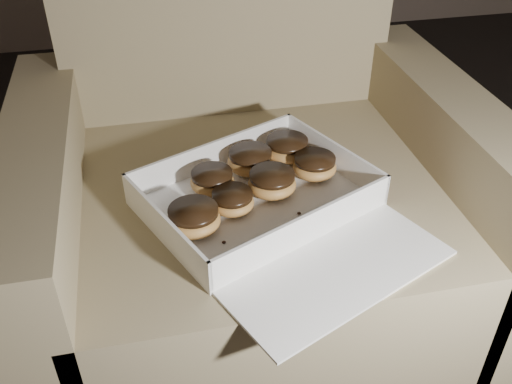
% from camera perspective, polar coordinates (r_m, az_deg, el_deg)
% --- Properties ---
extents(armchair, '(0.91, 0.77, 0.95)m').
position_cam_1_polar(armchair, '(1.23, -0.40, -1.94)').
color(armchair, '#94835E').
rests_on(armchair, floor).
extents(bakery_box, '(0.52, 0.56, 0.07)m').
position_cam_1_polar(bakery_box, '(1.01, 1.50, -1.70)').
color(bakery_box, white).
rests_on(bakery_box, armchair).
extents(donut_a, '(0.09, 0.09, 0.04)m').
position_cam_1_polar(donut_a, '(1.10, -0.57, 3.16)').
color(donut_a, '#C38544').
rests_on(donut_a, bakery_box).
extents(donut_b, '(0.09, 0.09, 0.04)m').
position_cam_1_polar(donut_b, '(1.14, 3.12, 4.38)').
color(donut_b, '#C38544').
rests_on(donut_b, bakery_box).
extents(donut_c, '(0.09, 0.09, 0.04)m').
position_cam_1_polar(donut_c, '(1.04, 1.62, 0.96)').
color(donut_c, '#C38544').
rests_on(donut_c, bakery_box).
extents(donut_d, '(0.09, 0.09, 0.05)m').
position_cam_1_polar(donut_d, '(0.96, -6.25, -2.66)').
color(donut_d, '#C38544').
rests_on(donut_d, bakery_box).
extents(donut_e, '(0.08, 0.08, 0.04)m').
position_cam_1_polar(donut_e, '(1.10, 5.87, 2.62)').
color(donut_e, '#C38544').
rests_on(donut_e, bakery_box).
extents(donut_f, '(0.08, 0.08, 0.04)m').
position_cam_1_polar(donut_f, '(1.00, -2.37, -0.90)').
color(donut_f, '#C38544').
rests_on(donut_f, bakery_box).
extents(donut_g, '(0.08, 0.08, 0.04)m').
position_cam_1_polar(donut_g, '(1.05, -4.40, 1.14)').
color(donut_g, '#C38544').
rests_on(donut_g, bakery_box).
extents(crumb_a, '(0.01, 0.01, 0.00)m').
position_cam_1_polar(crumb_a, '(1.00, 7.78, -2.75)').
color(crumb_a, black).
rests_on(crumb_a, bakery_box).
extents(crumb_b, '(0.01, 0.01, 0.00)m').
position_cam_1_polar(crumb_b, '(0.95, -3.23, -5.03)').
color(crumb_b, black).
rests_on(crumb_b, bakery_box).
extents(crumb_c, '(0.01, 0.01, 0.00)m').
position_cam_1_polar(crumb_c, '(0.95, 2.32, -4.73)').
color(crumb_c, black).
rests_on(crumb_c, bakery_box).
extents(crumb_d, '(0.01, 0.01, 0.00)m').
position_cam_1_polar(crumb_d, '(0.94, -6.66, -5.57)').
color(crumb_d, black).
rests_on(crumb_d, bakery_box).
extents(crumb_e, '(0.01, 0.01, 0.00)m').
position_cam_1_polar(crumb_e, '(1.01, 4.33, -2.13)').
color(crumb_e, black).
rests_on(crumb_e, bakery_box).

